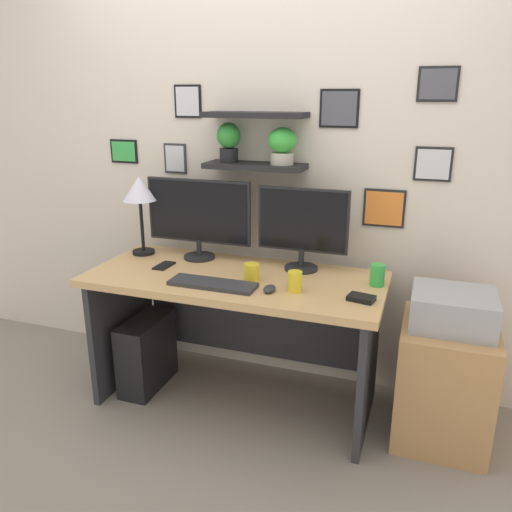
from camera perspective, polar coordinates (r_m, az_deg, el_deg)
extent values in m
plane|color=gray|center=(3.01, -2.19, -15.76)|extent=(8.00, 8.00, 0.00)
cube|color=beige|center=(2.94, 0.67, 11.68)|extent=(4.40, 0.04, 2.70)
cube|color=black|center=(2.83, -0.12, 10.06)|extent=(0.56, 0.20, 0.03)
cube|color=black|center=(2.81, -0.12, 15.55)|extent=(0.56, 0.20, 0.03)
cylinder|color=black|center=(2.88, -3.05, 11.21)|extent=(0.10, 0.10, 0.08)
ellipsoid|color=#2D8733|center=(2.87, -3.09, 13.34)|extent=(0.13, 0.13, 0.14)
cylinder|color=#B2A899|center=(2.78, 2.92, 10.84)|extent=(0.12, 0.12, 0.06)
ellipsoid|color=green|center=(2.77, 2.95, 12.85)|extent=(0.15, 0.15, 0.13)
cube|color=black|center=(3.31, -14.54, 11.29)|extent=(0.19, 0.02, 0.14)
cube|color=green|center=(3.31, -14.63, 11.27)|extent=(0.16, 0.00, 0.12)
cube|color=black|center=(2.77, 19.24, 9.70)|extent=(0.18, 0.02, 0.17)
cube|color=silver|center=(2.76, 19.24, 9.68)|extent=(0.16, 0.00, 0.15)
cube|color=black|center=(2.79, 9.33, 16.00)|extent=(0.21, 0.02, 0.20)
cube|color=#4C4C56|center=(2.79, 9.29, 15.99)|extent=(0.18, 0.00, 0.17)
cube|color=black|center=(3.07, -7.62, 16.80)|extent=(0.17, 0.02, 0.18)
cube|color=silver|center=(3.06, -7.70, 16.79)|extent=(0.14, 0.00, 0.16)
cube|color=black|center=(2.75, 19.72, 17.68)|extent=(0.19, 0.02, 0.17)
cube|color=#4C4C56|center=(2.74, 19.72, 17.68)|extent=(0.17, 0.00, 0.14)
cube|color=#2D2D33|center=(3.14, -9.00, 10.75)|extent=(0.14, 0.02, 0.18)
cube|color=silver|center=(3.13, -9.08, 10.73)|extent=(0.12, 0.00, 0.15)
cube|color=black|center=(2.82, 14.16, 5.23)|extent=(0.22, 0.02, 0.20)
cube|color=orange|center=(2.81, 14.14, 5.19)|extent=(0.19, 0.00, 0.18)
cube|color=tan|center=(2.68, -2.38, -2.62)|extent=(1.55, 0.68, 0.04)
cube|color=#2D2D33|center=(3.14, -14.67, -7.46)|extent=(0.04, 0.62, 0.71)
cube|color=#2D2D33|center=(2.68, 12.47, -11.87)|extent=(0.04, 0.62, 0.71)
cube|color=#2D2D33|center=(3.07, -0.23, -6.72)|extent=(1.35, 0.02, 0.50)
cylinder|color=black|center=(2.96, -6.36, -0.09)|extent=(0.18, 0.18, 0.02)
cylinder|color=black|center=(2.95, -6.40, 0.92)|extent=(0.03, 0.03, 0.09)
cube|color=black|center=(2.90, -6.46, 5.03)|extent=(0.62, 0.02, 0.36)
cube|color=black|center=(2.89, -6.57, 4.97)|extent=(0.60, 0.00, 0.34)
cylinder|color=black|center=(2.77, 5.07, -1.35)|extent=(0.18, 0.18, 0.02)
cylinder|color=black|center=(2.75, 5.11, -0.21)|extent=(0.03, 0.03, 0.10)
cube|color=black|center=(2.70, 5.28, 4.05)|extent=(0.49, 0.02, 0.34)
cube|color=black|center=(2.69, 5.21, 3.99)|extent=(0.47, 0.00, 0.32)
cube|color=#2D2D33|center=(2.53, -4.88, -3.14)|extent=(0.44, 0.14, 0.02)
ellipsoid|color=#2D2D33|center=(2.45, 1.51, -3.69)|extent=(0.06, 0.09, 0.03)
cylinder|color=black|center=(3.10, -12.46, 0.45)|extent=(0.13, 0.13, 0.02)
cylinder|color=black|center=(3.06, -12.66, 3.33)|extent=(0.02, 0.02, 0.30)
cone|color=silver|center=(3.01, -12.95, 7.39)|extent=(0.20, 0.20, 0.14)
cube|color=black|center=(2.85, -10.26, -1.07)|extent=(0.07, 0.14, 0.01)
cylinder|color=yellow|center=(2.58, -0.52, -1.84)|extent=(0.08, 0.08, 0.09)
cylinder|color=yellow|center=(2.45, 4.38, -2.86)|extent=(0.07, 0.07, 0.10)
cube|color=black|center=(2.40, 11.72, -4.64)|extent=(0.13, 0.10, 0.02)
cylinder|color=green|center=(2.59, 13.45, -2.09)|extent=(0.07, 0.07, 0.11)
cube|color=tan|center=(2.75, 20.28, -13.02)|extent=(0.44, 0.50, 0.60)
cube|color=#9E9EA3|center=(2.59, 21.19, -5.60)|extent=(0.38, 0.34, 0.17)
cube|color=black|center=(3.10, -12.12, -10.56)|extent=(0.18, 0.40, 0.42)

